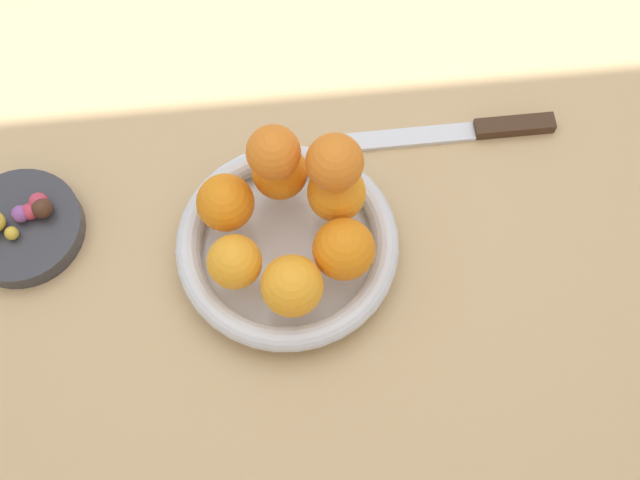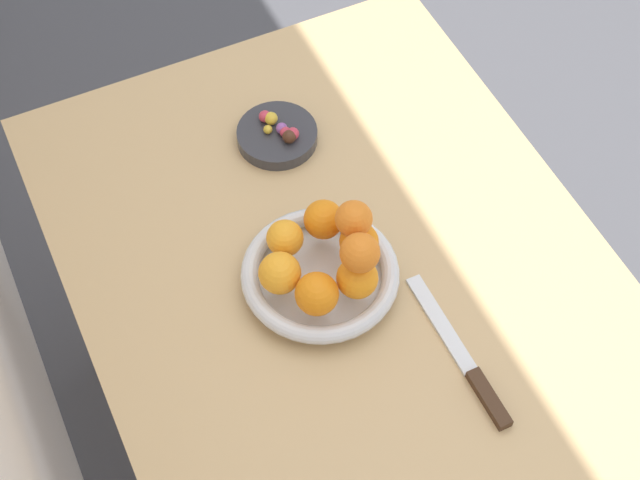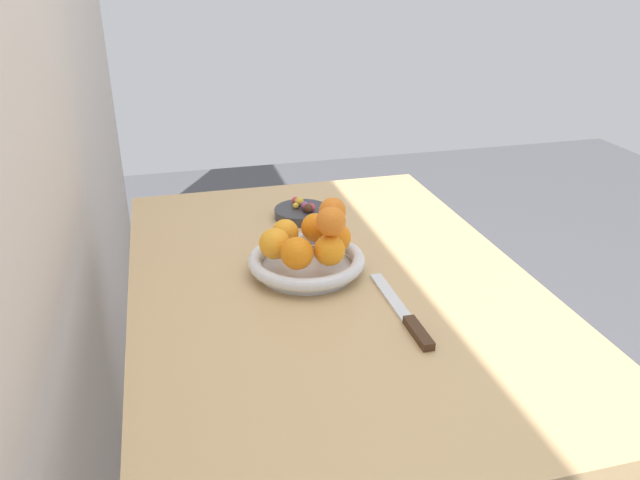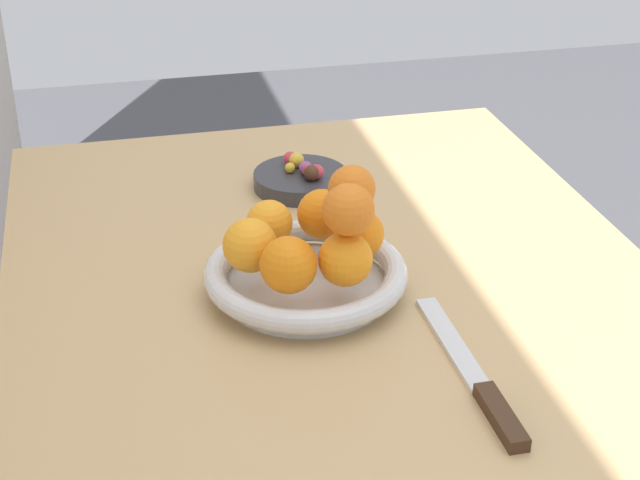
% 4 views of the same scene
% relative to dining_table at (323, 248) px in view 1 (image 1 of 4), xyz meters
% --- Properties ---
extents(ground_plane, '(6.00, 6.00, 0.00)m').
position_rel_dining_table_xyz_m(ground_plane, '(0.00, 0.00, -0.65)').
color(ground_plane, '#4C4C51').
extents(dining_table, '(1.10, 0.76, 0.74)m').
position_rel_dining_table_xyz_m(dining_table, '(0.00, 0.00, 0.00)').
color(dining_table, tan).
rests_on(dining_table, ground_plane).
extents(fruit_bowl, '(0.23, 0.23, 0.04)m').
position_rel_dining_table_xyz_m(fruit_bowl, '(0.04, 0.04, 0.11)').
color(fruit_bowl, silver).
rests_on(fruit_bowl, dining_table).
extents(candy_dish, '(0.13, 0.13, 0.02)m').
position_rel_dining_table_xyz_m(candy_dish, '(0.32, -0.01, 0.10)').
color(candy_dish, '#333338').
rests_on(candy_dish, dining_table).
extents(orange_0, '(0.06, 0.06, 0.06)m').
position_rel_dining_table_xyz_m(orange_0, '(0.10, 0.01, 0.16)').
color(orange_0, orange).
rests_on(orange_0, fruit_bowl).
extents(orange_1, '(0.05, 0.05, 0.05)m').
position_rel_dining_table_xyz_m(orange_1, '(0.09, 0.07, 0.15)').
color(orange_1, orange).
rests_on(orange_1, fruit_bowl).
extents(orange_2, '(0.06, 0.06, 0.06)m').
position_rel_dining_table_xyz_m(orange_2, '(0.04, 0.10, 0.16)').
color(orange_2, orange).
rests_on(orange_2, fruit_bowl).
extents(orange_3, '(0.06, 0.06, 0.06)m').
position_rel_dining_table_xyz_m(orange_3, '(-0.01, 0.07, 0.16)').
color(orange_3, orange).
rests_on(orange_3, fruit_bowl).
extents(orange_4, '(0.06, 0.06, 0.06)m').
position_rel_dining_table_xyz_m(orange_4, '(-0.01, 0.01, 0.16)').
color(orange_4, orange).
rests_on(orange_4, fruit_bowl).
extents(orange_5, '(0.06, 0.06, 0.06)m').
position_rel_dining_table_xyz_m(orange_5, '(0.04, -0.02, 0.16)').
color(orange_5, orange).
rests_on(orange_5, fruit_bowl).
extents(orange_6, '(0.06, 0.06, 0.06)m').
position_rel_dining_table_xyz_m(orange_6, '(-0.01, 0.01, 0.21)').
color(orange_6, orange).
rests_on(orange_6, orange_4).
extents(orange_7, '(0.05, 0.05, 0.05)m').
position_rel_dining_table_xyz_m(orange_7, '(0.05, -0.01, 0.21)').
color(orange_7, orange).
rests_on(orange_7, orange_5).
extents(candy_ball_0, '(0.01, 0.01, 0.01)m').
position_rel_dining_table_xyz_m(candy_ball_0, '(0.32, 0.00, 0.12)').
color(candy_ball_0, gold).
rests_on(candy_ball_0, candy_dish).
extents(candy_ball_2, '(0.02, 0.02, 0.02)m').
position_rel_dining_table_xyz_m(candy_ball_2, '(0.29, -0.02, 0.12)').
color(candy_ball_2, '#472819').
rests_on(candy_ball_2, candy_dish).
extents(candy_ball_4, '(0.02, 0.02, 0.02)m').
position_rel_dining_table_xyz_m(candy_ball_4, '(0.29, -0.03, 0.12)').
color(candy_ball_4, '#C6384C').
rests_on(candy_ball_4, candy_dish).
extents(candy_ball_5, '(0.02, 0.02, 0.02)m').
position_rel_dining_table_xyz_m(candy_ball_5, '(0.30, -0.02, 0.12)').
color(candy_ball_5, '#C6384C').
rests_on(candy_ball_5, candy_dish).
extents(candy_ball_6, '(0.02, 0.02, 0.02)m').
position_rel_dining_table_xyz_m(candy_ball_6, '(0.31, -0.02, 0.12)').
color(candy_ball_6, '#8C4C99').
rests_on(candy_ball_6, candy_dish).
extents(knife, '(0.26, 0.02, 0.01)m').
position_rel_dining_table_xyz_m(knife, '(-0.16, -0.08, 0.09)').
color(knife, '#3F2819').
rests_on(knife, dining_table).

